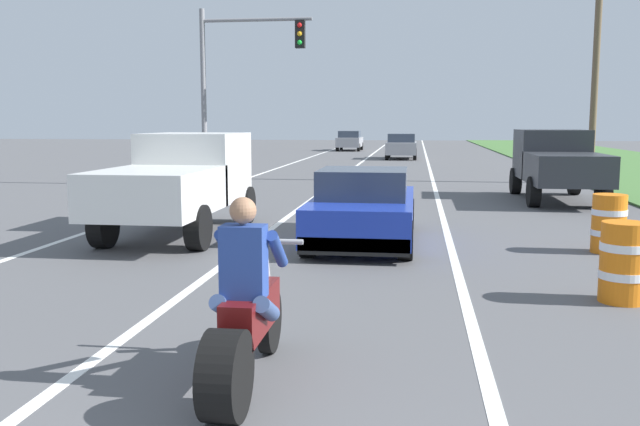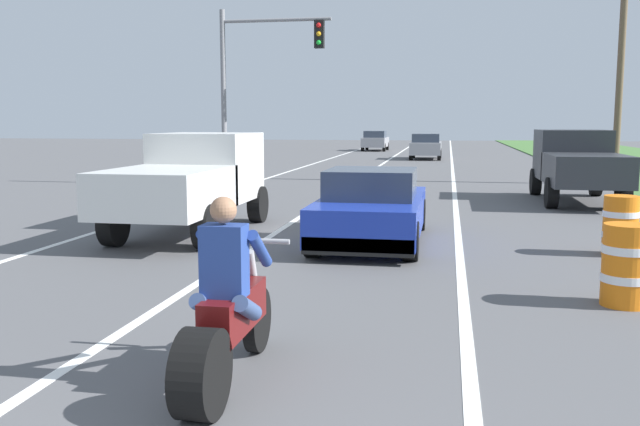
% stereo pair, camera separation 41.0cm
% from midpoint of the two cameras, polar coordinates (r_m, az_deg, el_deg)
% --- Properties ---
extents(lane_stripe_left_solid, '(0.14, 120.00, 0.01)m').
position_cam_midpoint_polar(lane_stripe_left_solid, '(22.86, -6.73, 1.99)').
color(lane_stripe_left_solid, white).
rests_on(lane_stripe_left_solid, ground).
extents(lane_stripe_right_solid, '(0.14, 120.00, 0.01)m').
position_cam_midpoint_polar(lane_stripe_right_solid, '(21.84, 11.63, 1.63)').
color(lane_stripe_right_solid, white).
rests_on(lane_stripe_right_solid, ground).
extents(lane_stripe_centre_dashed, '(0.14, 120.00, 0.01)m').
position_cam_midpoint_polar(lane_stripe_centre_dashed, '(22.07, 2.24, 1.84)').
color(lane_stripe_centre_dashed, white).
rests_on(lane_stripe_centre_dashed, ground).
extents(motorcycle_with_rider, '(0.70, 2.21, 1.62)m').
position_cam_midpoint_polar(motorcycle_with_rider, '(5.79, -5.83, -8.79)').
color(motorcycle_with_rider, black).
rests_on(motorcycle_with_rider, ground).
extents(sports_car_blue, '(1.84, 4.30, 1.37)m').
position_cam_midpoint_polar(sports_car_blue, '(12.65, 5.25, 0.34)').
color(sports_car_blue, '#1E38B2').
rests_on(sports_car_blue, ground).
extents(pickup_truck_left_lane_white, '(2.02, 4.80, 1.98)m').
position_cam_midpoint_polar(pickup_truck_left_lane_white, '(13.82, -9.79, 2.87)').
color(pickup_truck_left_lane_white, silver).
rests_on(pickup_truck_left_lane_white, ground).
extents(pickup_truck_right_shoulder_dark_grey, '(2.02, 4.80, 1.98)m').
position_cam_midpoint_polar(pickup_truck_right_shoulder_dark_grey, '(20.37, 21.10, 3.97)').
color(pickup_truck_right_shoulder_dark_grey, '#2D3035').
rests_on(pickup_truck_right_shoulder_dark_grey, ground).
extents(traffic_light_mast_near, '(3.86, 0.34, 6.00)m').
position_cam_midpoint_polar(traffic_light_mast_near, '(24.01, -4.91, 11.70)').
color(traffic_light_mast_near, gray).
rests_on(traffic_light_mast_near, ground).
extents(utility_pole_roadside, '(0.24, 0.24, 8.87)m').
position_cam_midpoint_polar(utility_pole_roadside, '(26.59, 24.13, 11.74)').
color(utility_pole_roadside, brown).
rests_on(utility_pole_roadside, ground).
extents(construction_barrel_nearest, '(0.58, 0.58, 1.00)m').
position_cam_midpoint_polar(construction_barrel_nearest, '(9.18, 25.24, -3.92)').
color(construction_barrel_nearest, orange).
rests_on(construction_barrel_nearest, ground).
extents(construction_barrel_mid, '(0.58, 0.58, 1.00)m').
position_cam_midpoint_polar(construction_barrel_mid, '(12.57, 24.53, -0.94)').
color(construction_barrel_mid, orange).
rests_on(construction_barrel_mid, ground).
extents(distant_car_far_ahead, '(1.80, 4.00, 1.50)m').
position_cam_midpoint_polar(distant_car_far_ahead, '(41.27, 9.06, 5.51)').
color(distant_car_far_ahead, '#99999E').
rests_on(distant_car_far_ahead, ground).
extents(distant_car_further_ahead, '(1.80, 4.00, 1.50)m').
position_cam_midpoint_polar(distant_car_further_ahead, '(52.80, 4.83, 6.02)').
color(distant_car_further_ahead, '#99999E').
rests_on(distant_car_further_ahead, ground).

